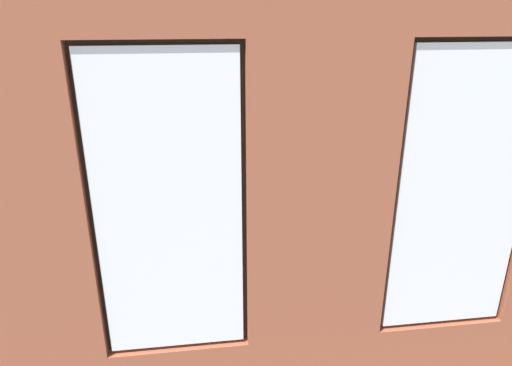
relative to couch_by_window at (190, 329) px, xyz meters
The scene contains 17 objects.
ground_plane 2.35m from the couch_by_window, 111.83° to the right, with size 7.28×6.37×0.10m, color #99663D.
brick_wall_with_windows 1.72m from the couch_by_window, 143.05° to the left, with size 6.68×0.30×3.37m.
couch_by_window is the anchor object (origin of this frame).
couch_left 3.99m from the couch_by_window, 151.40° to the right, with size 0.98×1.88×0.80m.
coffee_table 2.70m from the couch_by_window, 103.57° to the right, with size 1.47×0.74×0.44m.
cup_ceramic 2.63m from the couch_by_window, 106.49° to the right, with size 0.09×0.09×0.10m, color silver.
table_plant_small 2.71m from the couch_by_window, 103.57° to the right, with size 0.12×0.12×0.21m.
remote_gray 2.95m from the couch_by_window, 110.65° to the right, with size 0.05×0.17×0.02m, color #59595B.
remote_black 2.52m from the couch_by_window, 94.38° to the right, with size 0.05×0.17×0.02m, color black.
media_console 2.87m from the couch_by_window, 42.06° to the right, with size 1.22×0.42×0.46m, color black.
papasan_chair 4.18m from the couch_by_window, 90.61° to the right, with size 1.13×1.13×0.70m.
potted_plant_mid_room_small 3.14m from the couch_by_window, 118.86° to the right, with size 0.29×0.29×0.44m.
potted_plant_near_tv 1.85m from the couch_by_window, 28.65° to the right, with size 0.86×0.87×1.18m.
potted_plant_between_couches 1.34m from the couch_by_window, behind, with size 0.75×0.81×0.97m.
potted_plant_corner_near_left 5.67m from the couch_by_window, 130.18° to the right, with size 0.70×0.77×1.35m.
potted_plant_foreground_right 4.68m from the couch_by_window, 66.95° to the right, with size 1.12×1.12×1.35m.
potted_plant_by_left_couch 4.51m from the couch_by_window, 133.46° to the right, with size 0.26×0.26×0.54m.
Camera 1 is at (0.73, 5.31, 2.83)m, focal length 32.00 mm.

